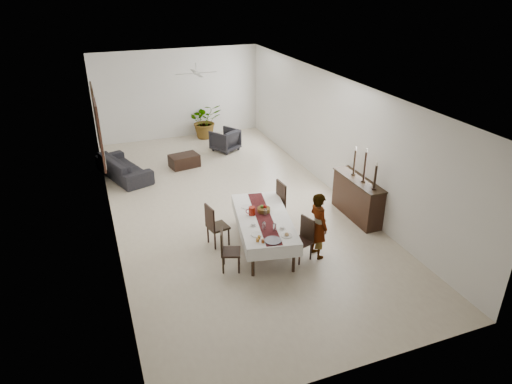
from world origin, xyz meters
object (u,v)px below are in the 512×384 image
at_px(sideboard_body, 357,199).
at_px(sofa, 124,167).
at_px(dining_table_top, 264,218).
at_px(red_pitcher, 252,211).
at_px(woman, 318,225).

distance_m(sideboard_body, sofa, 6.96).
relative_size(dining_table_top, red_pitcher, 12.00).
xyz_separation_m(red_pitcher, sideboard_body, (2.89, 0.24, -0.32)).
bearing_deg(sideboard_body, sofa, 138.31).
xyz_separation_m(dining_table_top, woman, (0.94, -0.78, 0.05)).
height_order(dining_table_top, sofa, dining_table_top).
height_order(red_pitcher, sofa, red_pitcher).
height_order(woman, sideboard_body, woman).
xyz_separation_m(red_pitcher, sofa, (-2.31, 4.87, -0.50)).
height_order(red_pitcher, woman, woman).
relative_size(red_pitcher, sideboard_body, 0.11).
relative_size(woman, sideboard_body, 0.89).
bearing_deg(sofa, red_pitcher, -173.74).
xyz_separation_m(dining_table_top, sofa, (-2.52, 5.06, -0.37)).
distance_m(red_pitcher, sideboard_body, 2.92).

